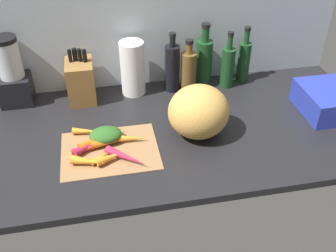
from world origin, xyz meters
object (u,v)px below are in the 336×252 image
winter_squash (199,112)px  dish_rack (328,100)px  bottle_2 (204,60)px  carrot_2 (89,131)px  carrot_0 (126,157)px  carrot_3 (112,157)px  carrot_7 (92,142)px  bottle_4 (244,60)px  carrot_6 (134,138)px  blender_appliance (13,75)px  carrot_4 (108,134)px  carrot_10 (103,156)px  carrot_9 (107,143)px  carrot_5 (95,147)px  bottle_1 (188,70)px  knife_block (81,81)px  bottle_0 (172,67)px  carrot_1 (90,145)px  cutting_board (110,150)px  paper_towel_roll (133,68)px  bottle_3 (228,66)px  carrot_8 (88,161)px

winter_squash → dish_rack: winter_squash is taller
bottle_2 → carrot_2: bearing=-149.8°
carrot_0 → carrot_3: same height
carrot_7 → bottle_4: (72.15, 37.70, 7.87)cm
carrot_6 → bottle_2: size_ratio=0.36×
carrot_0 → blender_appliance: size_ratio=0.56×
carrot_4 → carrot_10: bearing=-103.5°
carrot_9 → carrot_5: bearing=-167.9°
winter_squash → bottle_1: (4.08, 33.47, -0.55)cm
carrot_3 → blender_appliance: size_ratio=0.39×
carrot_2 → knife_block: size_ratio=0.53×
carrot_0 → bottle_0: bottle_0 is taller
carrot_1 → blender_appliance: blender_appliance is taller
carrot_3 → blender_appliance: blender_appliance is taller
carrot_4 → bottle_4: bottle_4 is taller
carrot_6 → cutting_board: bearing=-160.2°
carrot_1 → carrot_9: bearing=2.8°
carrot_4 → bottle_2: 59.56cm
knife_block → blender_appliance: size_ratio=0.78×
carrot_5 → carrot_7: (-1.15, 2.21, 0.56)cm
carrot_5 → carrot_9: 4.38cm
blender_appliance → bottle_4: (102.37, -0.70, -2.46)cm
bottle_2 → dish_rack: bearing=-36.6°
winter_squash → paper_towel_roll: size_ratio=0.96×
bottle_3 → carrot_7: bearing=-151.7°
carrot_8 → bottle_2: 74.72cm
bottle_1 → bottle_3: size_ratio=0.92×
carrot_4 → bottle_1: size_ratio=0.57×
carrot_10 → bottle_4: bottle_4 is taller
carrot_4 → bottle_0: 45.58cm
carrot_5 → bottle_4: bearing=29.3°
carrot_9 → dish_rack: bearing=4.4°
carrot_2 → bottle_2: bearing=30.2°
bottle_2 → bottle_3: (9.76, -5.12, -1.33)cm
cutting_board → paper_towel_roll: size_ratio=1.46×
bottle_3 → paper_towel_roll: bearing=176.9°
cutting_board → bottle_0: (31.45, 39.00, 10.90)cm
carrot_7 → bottle_4: bottle_4 is taller
carrot_0 → dish_rack: size_ratio=0.68×
winter_squash → blender_appliance: (-71.06, 37.72, 2.51)cm
carrot_7 → knife_block: (-2.48, 35.04, 6.63)cm
carrot_8 → bottle_0: size_ratio=0.44×
carrot_0 → bottle_2: (41.62, 49.94, 9.05)cm
carrot_7 → dish_rack: (98.27, 5.78, 2.64)cm
carrot_9 → dish_rack: (92.85, 7.08, 2.80)cm
bottle_1 → bottle_3: bottle_3 is taller
carrot_7 → bottle_4: size_ratio=0.39×
carrot_7 → paper_towel_roll: (20.24, 36.41, 9.64)cm
knife_block → bottle_4: bearing=2.0°
cutting_board → bottle_4: bearing=32.1°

